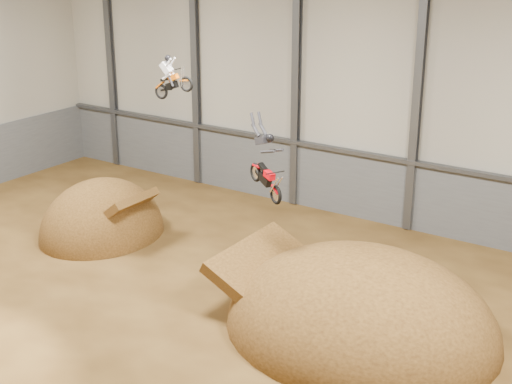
{
  "coord_description": "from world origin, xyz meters",
  "views": [
    {
      "loc": [
        15.35,
        -17.21,
        13.78
      ],
      "look_at": [
        1.3,
        4.0,
        4.77
      ],
      "focal_mm": 50.0,
      "sensor_mm": 36.0,
      "label": 1
    }
  ],
  "objects_px": {
    "fmx_rider_a": "(175,73)",
    "landing_ramp": "(360,330)",
    "fmx_rider_b": "(264,158)",
    "takeoff_ramp": "(103,234)"
  },
  "relations": [
    {
      "from": "fmx_rider_a",
      "to": "landing_ramp",
      "type": "bearing_deg",
      "value": 3.34
    },
    {
      "from": "landing_ramp",
      "to": "fmx_rider_b",
      "type": "distance_m",
      "value": 7.4
    },
    {
      "from": "fmx_rider_b",
      "to": "landing_ramp",
      "type": "bearing_deg",
      "value": 26.3
    },
    {
      "from": "takeoff_ramp",
      "to": "fmx_rider_a",
      "type": "height_order",
      "value": "fmx_rider_a"
    },
    {
      "from": "fmx_rider_a",
      "to": "takeoff_ramp",
      "type": "bearing_deg",
      "value": 159.42
    },
    {
      "from": "takeoff_ramp",
      "to": "fmx_rider_a",
      "type": "bearing_deg",
      "value": -17.53
    },
    {
      "from": "fmx_rider_a",
      "to": "fmx_rider_b",
      "type": "relative_size",
      "value": 0.59
    },
    {
      "from": "takeoff_ramp",
      "to": "fmx_rider_b",
      "type": "height_order",
      "value": "fmx_rider_b"
    },
    {
      "from": "takeoff_ramp",
      "to": "fmx_rider_b",
      "type": "bearing_deg",
      "value": -6.67
    },
    {
      "from": "landing_ramp",
      "to": "fmx_rider_b",
      "type": "xyz_separation_m",
      "value": [
        -4.35,
        0.1,
        5.98
      ]
    }
  ]
}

